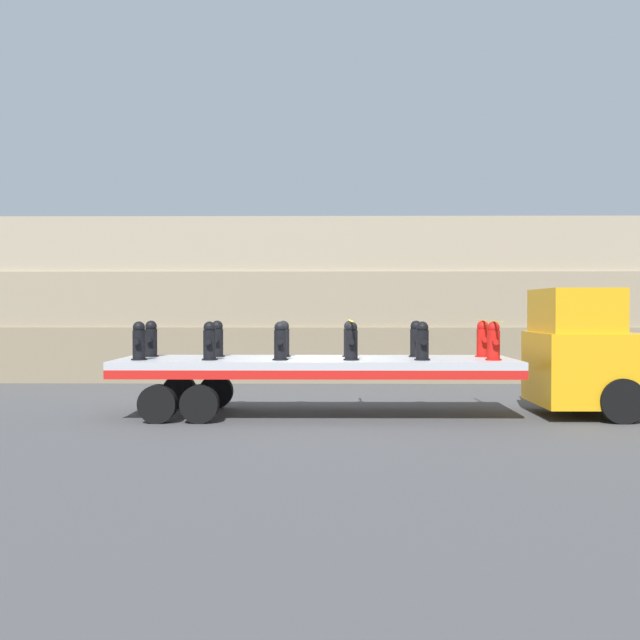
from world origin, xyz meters
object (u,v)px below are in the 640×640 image
fire_hydrant_black_near_3 (351,341)px  fire_hydrant_black_near_2 (280,341)px  truck_cab (586,354)px  fire_hydrant_black_far_0 (151,339)px  flatbed_trailer (296,368)px  fire_hydrant_black_near_4 (422,341)px  fire_hydrant_black_far_2 (283,339)px  fire_hydrant_black_far_1 (217,339)px  fire_hydrant_black_far_4 (416,339)px  fire_hydrant_black_near_0 (139,341)px  fire_hydrant_black_near_1 (210,341)px  fire_hydrant_red_far_5 (483,339)px  fire_hydrant_black_far_3 (350,339)px  fire_hydrant_red_near_5 (493,341)px

fire_hydrant_black_near_3 → fire_hydrant_black_near_2: bearing=180.0°
truck_cab → fire_hydrant_black_far_0: bearing=176.9°
truck_cab → flatbed_trailer: size_ratio=0.32×
fire_hydrant_black_near_4 → fire_hydrant_black_far_2: bearing=160.9°
fire_hydrant_black_far_1 → fire_hydrant_black_far_4: 4.89m
fire_hydrant_black_near_0 → fire_hydrant_black_near_1: (1.63, 0.00, 0.00)m
truck_cab → fire_hydrant_red_far_5: (-2.32, 0.57, 0.32)m
fire_hydrant_black_near_4 → fire_hydrant_black_far_4: (0.00, 1.13, 0.00)m
fire_hydrant_black_near_4 → fire_hydrant_red_far_5: size_ratio=1.00×
fire_hydrant_black_near_1 → fire_hydrant_black_near_2: 1.63m
fire_hydrant_black_near_3 → fire_hydrant_black_far_4: 1.98m
fire_hydrant_black_far_3 → fire_hydrant_red_near_5: size_ratio=1.00×
fire_hydrant_black_near_1 → fire_hydrant_black_far_3: 3.45m
fire_hydrant_black_near_4 → fire_hydrant_red_far_5: (1.63, 1.13, 0.00)m
fire_hydrant_black_far_0 → fire_hydrant_black_far_4: (6.52, 0.00, 0.00)m
fire_hydrant_black_near_4 → fire_hydrant_black_far_4: bearing=90.0°
fire_hydrant_black_near_1 → fire_hydrant_black_near_0: bearing=180.0°
fire_hydrant_red_near_5 → fire_hydrant_black_far_3: bearing=160.9°
fire_hydrant_black_near_3 → fire_hydrant_red_near_5: 3.26m
fire_hydrant_black_near_3 → fire_hydrant_black_far_2: bearing=145.3°
fire_hydrant_black_near_2 → fire_hydrant_black_near_1: bearing=180.0°
fire_hydrant_black_far_3 → fire_hydrant_red_near_5: bearing=-19.1°
fire_hydrant_black_far_3 → fire_hydrant_red_far_5: size_ratio=1.00×
fire_hydrant_black_far_2 → fire_hydrant_black_near_2: bearing=-90.0°
fire_hydrant_red_far_5 → fire_hydrant_black_near_0: bearing=-172.1°
flatbed_trailer → fire_hydrant_black_near_2: size_ratio=10.50×
flatbed_trailer → fire_hydrant_red_near_5: size_ratio=10.50×
flatbed_trailer → fire_hydrant_black_far_1: 2.14m
fire_hydrant_black_far_1 → fire_hydrant_black_far_2: same height
fire_hydrant_black_far_3 → fire_hydrant_red_near_5: 3.45m
fire_hydrant_black_far_0 → fire_hydrant_black_near_1: 1.98m
fire_hydrant_black_far_1 → fire_hydrant_red_far_5: 6.52m
flatbed_trailer → fire_hydrant_black_near_2: bearing=-120.0°
fire_hydrant_black_far_1 → fire_hydrant_red_near_5: bearing=-9.8°
fire_hydrant_black_near_4 → fire_hydrant_black_far_3: bearing=145.3°
fire_hydrant_black_far_0 → fire_hydrant_black_near_4: (6.52, -1.13, 0.00)m
fire_hydrant_black_far_1 → fire_hydrant_black_far_3: bearing=0.0°
flatbed_trailer → fire_hydrant_black_far_3: 1.57m
fire_hydrant_black_near_1 → fire_hydrant_black_far_4: size_ratio=1.00×
flatbed_trailer → fire_hydrant_black_near_0: 3.69m
fire_hydrant_black_far_3 → fire_hydrant_black_near_0: bearing=-167.0°
fire_hydrant_black_near_2 → fire_hydrant_black_near_3: size_ratio=1.00×
fire_hydrant_black_near_4 → fire_hydrant_black_near_3: bearing=180.0°
fire_hydrant_black_far_0 → fire_hydrant_black_near_4: bearing=-9.8°
fire_hydrant_red_near_5 → fire_hydrant_red_far_5: (0.00, 1.13, 0.00)m
fire_hydrant_black_far_1 → fire_hydrant_red_near_5: same height
fire_hydrant_black_near_3 → fire_hydrant_red_far_5: 3.45m
fire_hydrant_black_far_4 → fire_hydrant_red_far_5: same height
fire_hydrant_black_far_3 → fire_hydrant_black_near_4: (1.63, -1.13, 0.00)m
fire_hydrant_black_far_0 → fire_hydrant_red_far_5: size_ratio=1.00×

